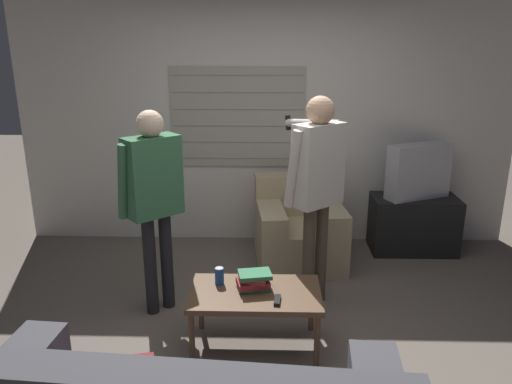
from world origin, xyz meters
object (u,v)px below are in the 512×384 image
at_px(coffee_table, 255,297).
at_px(spare_remote, 277,300).
at_px(person_left_standing, 153,188).
at_px(book_stack, 254,281).
at_px(soda_can, 219,276).
at_px(person_right_standing, 317,176).
at_px(armchair_beige, 299,230).
at_px(tv, 418,171).

height_order(coffee_table, spare_remote, spare_remote).
xyz_separation_m(person_left_standing, book_stack, (0.79, -0.48, -0.53)).
xyz_separation_m(person_left_standing, soda_can, (0.54, -0.41, -0.53)).
distance_m(person_left_standing, spare_remote, 1.30).
bearing_deg(coffee_table, book_stack, 103.60).
bearing_deg(person_right_standing, person_left_standing, 147.76).
bearing_deg(armchair_beige, soda_can, 58.13).
distance_m(book_stack, spare_remote, 0.25).
relative_size(coffee_table, person_right_standing, 0.53).
bearing_deg(soda_can, person_left_standing, 142.97).
relative_size(person_left_standing, spare_remote, 12.38).
xyz_separation_m(book_stack, spare_remote, (0.16, -0.18, -0.05)).
bearing_deg(book_stack, coffee_table, -76.40).
distance_m(armchair_beige, tv, 1.36).
xyz_separation_m(coffee_table, spare_remote, (0.15, -0.14, 0.06)).
height_order(armchair_beige, coffee_table, armchair_beige).
bearing_deg(person_right_standing, spare_remote, -150.41).
xyz_separation_m(book_stack, soda_can, (-0.25, 0.07, -0.00)).
bearing_deg(book_stack, armchair_beige, 74.52).
bearing_deg(person_left_standing, soda_can, -78.60).
bearing_deg(armchair_beige, coffee_table, 68.83).
xyz_separation_m(coffee_table, person_right_standing, (0.47, 0.67, 0.71)).
bearing_deg(soda_can, armchair_beige, 64.53).
distance_m(armchair_beige, coffee_table, 1.53).
relative_size(coffee_table, book_stack, 3.46).
height_order(tv, soda_can, tv).
relative_size(armchair_beige, person_left_standing, 0.55).
distance_m(person_left_standing, person_right_standing, 1.28).
bearing_deg(coffee_table, person_left_standing, 147.26).
xyz_separation_m(person_left_standing, spare_remote, (0.96, -0.66, -0.59)).
xyz_separation_m(armchair_beige, person_right_standing, (0.08, -0.80, 0.78)).
height_order(person_right_standing, soda_can, person_right_standing).
relative_size(person_right_standing, soda_can, 13.81).
bearing_deg(armchair_beige, person_left_standing, 32.42).
xyz_separation_m(armchair_beige, tv, (1.21, 0.29, 0.53)).
bearing_deg(person_left_standing, person_right_standing, -34.53).
bearing_deg(book_stack, person_left_standing, 148.91).
xyz_separation_m(tv, person_right_standing, (-1.13, -1.09, 0.25)).
xyz_separation_m(armchair_beige, soda_can, (-0.65, -1.37, 0.18)).
bearing_deg(coffee_table, spare_remote, -42.17).
bearing_deg(coffee_table, person_right_standing, 55.20).
distance_m(tv, book_stack, 2.39).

